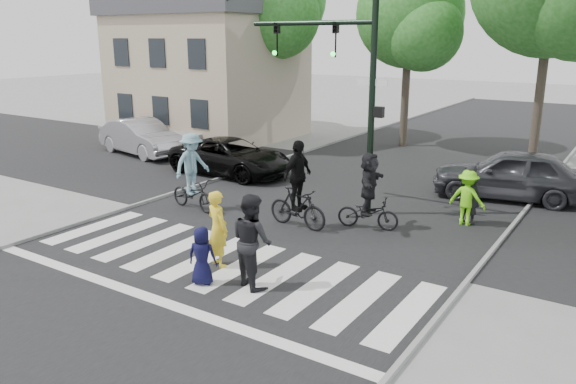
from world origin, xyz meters
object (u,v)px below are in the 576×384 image
pedestrian_child (202,256)px  cyclist_right (369,195)px  car_silver (141,137)px  traffic_signal (345,78)px  car_grey (511,174)px  pedestrian_adult (252,240)px  cyclist_left (193,177)px  cyclist_mid (297,192)px  pedestrian_woman (218,229)px  car_suv (231,157)px

pedestrian_child → cyclist_right: bearing=-125.6°
car_silver → traffic_signal: bearing=-91.1°
car_grey → traffic_signal: bearing=-56.1°
pedestrian_adult → cyclist_left: bearing=-12.5°
cyclist_right → car_silver: bearing=164.1°
cyclist_left → cyclist_mid: 3.50m
pedestrian_woman → cyclist_mid: (0.07, 3.23, 0.10)m
pedestrian_adult → cyclist_left: cyclist_left is taller
cyclist_left → cyclist_right: cyclist_left is taller
traffic_signal → car_silver: traffic_signal is taller
pedestrian_adult → car_silver: 14.67m
cyclist_mid → car_silver: cyclist_mid is taller
cyclist_left → cyclist_mid: size_ratio=0.97×
car_suv → car_grey: size_ratio=1.02×
cyclist_right → cyclist_left: bearing=-166.1°
pedestrian_child → car_grey: (3.91, 10.22, 0.18)m
pedestrian_woman → cyclist_mid: bearing=-72.1°
pedestrian_child → cyclist_mid: size_ratio=0.52×
car_suv → car_grey: car_grey is taller
car_silver → car_suv: bearing=-86.5°
car_suv → car_grey: (9.54, 2.25, 0.13)m
pedestrian_adult → car_suv: size_ratio=0.41×
pedestrian_woman → cyclist_left: (-3.41, 2.91, 0.12)m
cyclist_right → cyclist_mid: bearing=-149.9°
traffic_signal → pedestrian_woman: size_ratio=3.40×
car_suv → traffic_signal: bearing=-105.6°
pedestrian_woman → car_grey: bearing=-95.5°
pedestrian_adult → cyclist_mid: cyclist_mid is taller
cyclist_left → car_grey: 9.98m
cyclist_mid → car_silver: size_ratio=0.51×
pedestrian_woman → pedestrian_child: (0.35, -0.93, -0.25)m
car_grey → pedestrian_adult: bearing=-28.1°
cyclist_right → pedestrian_woman: bearing=-112.3°
pedestrian_woman → cyclist_right: cyclist_right is taller
pedestrian_woman → cyclist_left: bearing=-21.4°
cyclist_mid → car_suv: 6.58m
pedestrian_woman → traffic_signal: bearing=-74.2°
cyclist_right → traffic_signal: bearing=139.9°
pedestrian_adult → pedestrian_child: bearing=52.9°
car_suv → cyclist_left: bearing=-154.6°
traffic_signal → pedestrian_woman: traffic_signal is taller
pedestrian_adult → cyclist_right: size_ratio=0.94×
car_grey → cyclist_left: bearing=-61.2°
pedestrian_child → cyclist_right: 5.31m
traffic_signal → car_suv: bearing=163.3°
traffic_signal → pedestrian_child: traffic_signal is taller
traffic_signal → car_grey: (3.95, 3.92, -3.09)m
pedestrian_woman → pedestrian_adult: size_ratio=0.89×
cyclist_mid → cyclist_right: cyclist_mid is taller
cyclist_right → car_silver: size_ratio=0.45×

